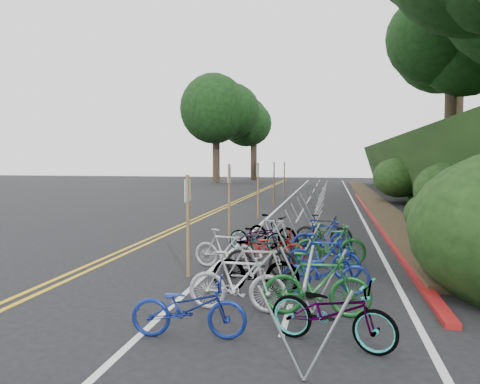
% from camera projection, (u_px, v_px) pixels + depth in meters
% --- Properties ---
extents(ground, '(120.00, 120.00, 0.00)m').
position_uv_depth(ground, '(154.00, 280.00, 10.30)').
color(ground, black).
rests_on(ground, ground).
extents(road_markings, '(7.47, 80.00, 0.01)m').
position_uv_depth(road_markings, '(255.00, 221.00, 20.07)').
color(road_markings, gold).
rests_on(road_markings, ground).
extents(red_curb, '(0.25, 28.00, 0.10)m').
position_uv_depth(red_curb, '(374.00, 217.00, 20.96)').
color(red_curb, maroon).
rests_on(red_curb, ground).
extents(tree_cluster, '(32.85, 54.37, 19.10)m').
position_uv_depth(tree_cluster, '(430.00, 11.00, 29.19)').
color(tree_cluster, '#2D2319').
rests_on(tree_cluster, ground).
extents(bike_rack_front, '(1.14, 2.71, 1.17)m').
position_uv_depth(bike_rack_front, '(309.00, 285.00, 6.75)').
color(bike_rack_front, gray).
rests_on(bike_rack_front, ground).
extents(bike_racks_rest, '(1.14, 23.00, 1.17)m').
position_uv_depth(bike_racks_rest, '(314.00, 197.00, 22.40)').
color(bike_racks_rest, gray).
rests_on(bike_racks_rest, ground).
extents(signpost_near, '(0.08, 0.40, 2.31)m').
position_uv_depth(signpost_near, '(188.00, 219.00, 10.47)').
color(signpost_near, brown).
rests_on(signpost_near, ground).
extents(signposts_rest, '(0.08, 18.40, 2.50)m').
position_uv_depth(signposts_rest, '(267.00, 183.00, 23.79)').
color(signposts_rest, brown).
rests_on(signposts_rest, ground).
extents(bike_front, '(0.73, 1.65, 0.96)m').
position_uv_depth(bike_front, '(225.00, 249.00, 11.34)').
color(bike_front, '#9E9EA3').
rests_on(bike_front, ground).
extents(bike_valet, '(3.23, 9.26, 1.09)m').
position_uv_depth(bike_valet, '(290.00, 258.00, 10.25)').
color(bike_valet, navy).
rests_on(bike_valet, ground).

